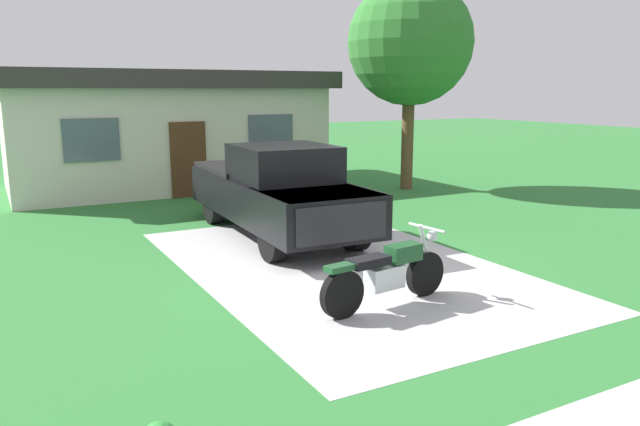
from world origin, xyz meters
TOP-DOWN VIEW (x-y plane):
  - ground_plane at (0.00, 0.00)m, footprint 80.00×80.00m
  - driveway_pad at (0.00, 0.00)m, footprint 4.90×7.90m
  - motorcycle at (-0.43, -1.99)m, footprint 2.21×0.70m
  - pickup_truck at (0.00, 2.65)m, footprint 2.19×5.69m
  - shade_tree at (5.99, 6.22)m, footprint 3.66×3.66m
  - neighbor_house at (-0.23, 10.46)m, footprint 9.60×5.60m

SIDE VIEW (x-z plane):
  - ground_plane at x=0.00m, z-range 0.00..0.00m
  - driveway_pad at x=0.00m, z-range 0.00..0.01m
  - motorcycle at x=-0.43m, z-range -0.07..1.02m
  - pickup_truck at x=0.00m, z-range 0.00..1.90m
  - neighbor_house at x=-0.23m, z-range 0.04..3.54m
  - shade_tree at x=5.99m, z-range 1.22..7.37m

